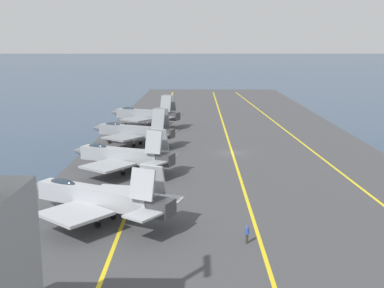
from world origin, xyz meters
name	(u,v)px	position (x,y,z in m)	size (l,w,h in m)	color
ground_plane	(232,155)	(0.00, 0.00, 0.00)	(2000.00, 2000.00, 0.00)	#2D425B
carrier_deck	(232,154)	(0.00, 0.00, 0.20)	(227.23, 48.74, 0.40)	#424244
deck_stripe_foul_line	(315,153)	(0.00, -13.40, 0.40)	(204.50, 0.36, 0.01)	yellow
deck_stripe_centerline	(232,153)	(0.00, 0.00, 0.40)	(204.50, 0.36, 0.01)	yellow
deck_stripe_edge_line	(150,152)	(0.00, 13.40, 0.40)	(204.50, 0.36, 0.01)	yellow
parked_jet_nearest	(97,197)	(-31.31, 15.42, 2.95)	(12.92, 17.08, 6.28)	#A8AAAF
parked_jet_second	(122,155)	(-12.60, 15.89, 2.82)	(13.70, 15.79, 6.32)	#93999E
parked_jet_third	(133,131)	(5.40, 16.83, 3.02)	(12.71, 16.08, 6.78)	gray
parked_jet_fourth	(145,114)	(24.46, 16.89, 3.19)	(12.38, 16.44, 7.07)	gray
crew_blue_vest	(247,233)	(-36.37, 1.23, 1.33)	(0.45, 0.39, 1.69)	#383328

